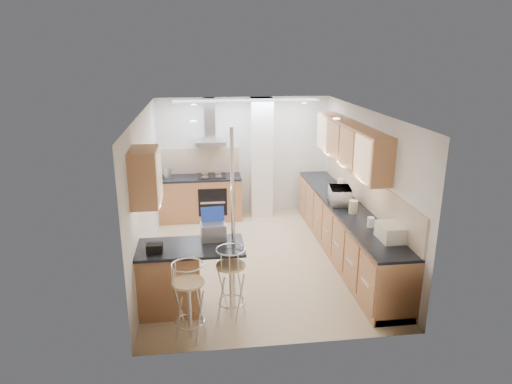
{
  "coord_description": "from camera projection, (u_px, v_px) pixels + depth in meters",
  "views": [
    {
      "loc": [
        -0.94,
        -7.04,
        3.41
      ],
      "look_at": [
        -0.01,
        0.2,
        1.14
      ],
      "focal_mm": 32.0,
      "sensor_mm": 36.0,
      "label": 1
    }
  ],
  "objects": [
    {
      "name": "jar_c",
      "position": [
        353.0,
        207.0,
        7.26
      ],
      "size": [
        0.17,
        0.17,
        0.21
      ],
      "primitive_type": "cylinder",
      "rotation": [
        0.0,
        0.0,
        -0.2
      ],
      "color": "#BDB297",
      "rests_on": "right_counter"
    },
    {
      "name": "laptop",
      "position": [
        213.0,
        232.0,
        6.19
      ],
      "size": [
        0.35,
        0.27,
        0.23
      ],
      "primitive_type": "cube",
      "rotation": [
        0.0,
        0.0,
        0.07
      ],
      "color": "#9D9FA5",
      "rests_on": "peninsula"
    },
    {
      "name": "bar_stool_near",
      "position": [
        189.0,
        301.0,
        5.52
      ],
      "size": [
        0.43,
        0.43,
        1.01
      ],
      "primitive_type": null,
      "rotation": [
        0.0,
        0.0,
        -0.04
      ],
      "color": "#D7B474",
      "rests_on": "ground"
    },
    {
      "name": "bag",
      "position": [
        155.0,
        248.0,
        5.82
      ],
      "size": [
        0.2,
        0.15,
        0.11
      ],
      "primitive_type": "cube",
      "rotation": [
        0.0,
        0.0,
        -0.0
      ],
      "color": "black",
      "rests_on": "peninsula"
    },
    {
      "name": "room_shell",
      "position": [
        275.0,
        165.0,
        7.73
      ],
      "size": [
        3.64,
        4.84,
        2.51
      ],
      "color": "silver",
      "rests_on": "ground"
    },
    {
      "name": "kettle",
      "position": [
        167.0,
        173.0,
        9.22
      ],
      "size": [
        0.16,
        0.16,
        0.23
      ],
      "primitive_type": "cylinder",
      "color": "#AFB1B4",
      "rests_on": "back_counter"
    },
    {
      "name": "jar_d",
      "position": [
        371.0,
        222.0,
        6.69
      ],
      "size": [
        0.1,
        0.1,
        0.15
      ],
      "primitive_type": "cylinder",
      "rotation": [
        0.0,
        0.0,
        -0.03
      ],
      "color": "white",
      "rests_on": "right_counter"
    },
    {
      "name": "peninsula",
      "position": [
        190.0,
        278.0,
        6.14
      ],
      "size": [
        1.47,
        0.72,
        0.94
      ],
      "color": "#B87749",
      "rests_on": "ground"
    },
    {
      "name": "jar_a",
      "position": [
        340.0,
        183.0,
        8.59
      ],
      "size": [
        0.15,
        0.15,
        0.18
      ],
      "primitive_type": "cylinder",
      "rotation": [
        0.0,
        0.0,
        -0.26
      ],
      "color": "white",
      "rests_on": "right_counter"
    },
    {
      "name": "bread_bin",
      "position": [
        392.0,
        232.0,
        6.24
      ],
      "size": [
        0.34,
        0.43,
        0.22
      ],
      "primitive_type": "cube",
      "rotation": [
        0.0,
        0.0,
        0.02
      ],
      "color": "white",
      "rests_on": "right_counter"
    },
    {
      "name": "right_counter",
      "position": [
        345.0,
        230.0,
        7.84
      ],
      "size": [
        0.63,
        4.4,
        0.92
      ],
      "color": "#B87749",
      "rests_on": "ground"
    },
    {
      "name": "ground",
      "position": [
        258.0,
        259.0,
        7.79
      ],
      "size": [
        4.8,
        4.8,
        0.0
      ],
      "primitive_type": "plane",
      "color": "beige",
      "rests_on": "ground"
    },
    {
      "name": "jar_b",
      "position": [
        336.0,
        193.0,
        8.05
      ],
      "size": [
        0.14,
        0.14,
        0.16
      ],
      "primitive_type": "cylinder",
      "rotation": [
        0.0,
        0.0,
        -0.33
      ],
      "color": "white",
      "rests_on": "right_counter"
    },
    {
      "name": "microwave",
      "position": [
        340.0,
        196.0,
        7.69
      ],
      "size": [
        0.42,
        0.55,
        0.28
      ],
      "primitive_type": "imported",
      "rotation": [
        0.0,
        0.0,
        1.42
      ],
      "color": "white",
      "rests_on": "right_counter"
    },
    {
      "name": "back_counter",
      "position": [
        200.0,
        198.0,
        9.53
      ],
      "size": [
        1.7,
        0.63,
        0.92
      ],
      "color": "#B87749",
      "rests_on": "ground"
    },
    {
      "name": "bar_stool_end",
      "position": [
        231.0,
        283.0,
        5.96
      ],
      "size": [
        0.46,
        0.46,
        1.0
      ],
      "primitive_type": null,
      "rotation": [
        0.0,
        0.0,
        1.42
      ],
      "color": "#D7B474",
      "rests_on": "ground"
    }
  ]
}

